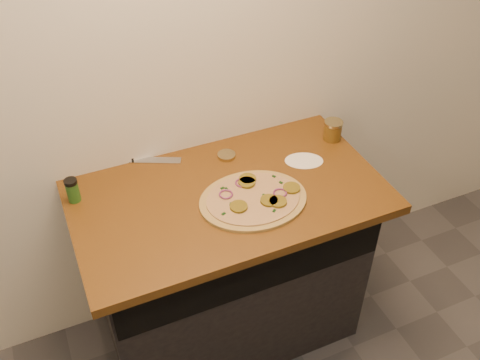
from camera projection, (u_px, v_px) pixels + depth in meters
name	position (u px, v px, depth m)	size (l,w,h in m)	color
cabinet	(227.00, 267.00, 2.38)	(1.10, 0.60, 0.86)	black
countertop	(228.00, 195.00, 2.07)	(1.20, 0.70, 0.04)	brown
pizza	(254.00, 199.00, 2.01)	(0.43, 0.43, 0.03)	tan
chefs_knife	(137.00, 159.00, 2.21)	(0.29, 0.16, 0.02)	#B7BAC1
mason_jar_lid	(226.00, 156.00, 2.22)	(0.08, 0.08, 0.02)	tan
salsa_jar	(333.00, 130.00, 2.30)	(0.08, 0.08, 0.09)	maroon
spice_shaker	(73.00, 190.00, 1.99)	(0.05, 0.05, 0.10)	#26581B
flour_spill	(304.00, 161.00, 2.21)	(0.16, 0.16, 0.00)	white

